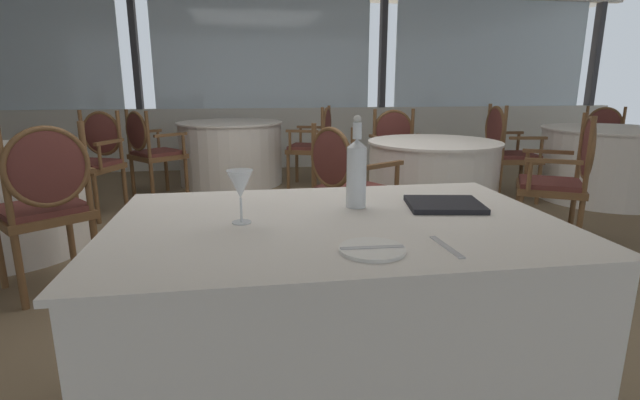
# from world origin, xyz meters

# --- Properties ---
(ground_plane) EXTENTS (14.02, 14.02, 0.00)m
(ground_plane) POSITION_xyz_m (0.00, 0.00, 0.00)
(ground_plane) COLOR #756047
(window_wall_far) EXTENTS (10.78, 0.14, 2.62)m
(window_wall_far) POSITION_xyz_m (0.00, 3.65, 1.05)
(window_wall_far) COLOR beige
(window_wall_far) RESTS_ON ground_plane
(foreground_table) EXTENTS (1.52, 1.00, 0.75)m
(foreground_table) POSITION_xyz_m (-0.00, -1.66, 0.37)
(foreground_table) COLOR white
(foreground_table) RESTS_ON ground_plane
(side_plate) EXTENTS (0.19, 0.19, 0.01)m
(side_plate) POSITION_xyz_m (0.04, -1.98, 0.75)
(side_plate) COLOR white
(side_plate) RESTS_ON foreground_table
(butter_knife) EXTENTS (0.18, 0.02, 0.00)m
(butter_knife) POSITION_xyz_m (0.04, -1.98, 0.76)
(butter_knife) COLOR silver
(butter_knife) RESTS_ON foreground_table
(dinner_fork) EXTENTS (0.03, 0.18, 0.00)m
(dinner_fork) POSITION_xyz_m (0.26, -1.99, 0.75)
(dinner_fork) COLOR silver
(dinner_fork) RESTS_ON foreground_table
(water_bottle) EXTENTS (0.07, 0.07, 0.34)m
(water_bottle) POSITION_xyz_m (0.11, -1.51, 0.88)
(water_bottle) COLOR white
(water_bottle) RESTS_ON foreground_table
(wine_glass) EXTENTS (0.09, 0.09, 0.18)m
(wine_glass) POSITION_xyz_m (-0.32, -1.65, 0.87)
(wine_glass) COLOR white
(wine_glass) RESTS_ON foreground_table
(menu_book) EXTENTS (0.30, 0.27, 0.02)m
(menu_book) POSITION_xyz_m (0.43, -1.56, 0.76)
(menu_book) COLOR black
(menu_book) RESTS_ON foreground_table
(background_table_0) EXTENTS (1.06, 1.06, 0.75)m
(background_table_0) POSITION_xyz_m (1.20, 0.40, 0.37)
(background_table_0) COLOR white
(background_table_0) RESTS_ON ground_plane
(dining_chair_0_0) EXTENTS (0.63, 0.65, 0.98)m
(dining_chair_0_0) POSITION_xyz_m (2.03, -0.08, 0.56)
(dining_chair_0_0) COLOR brown
(dining_chair_0_0) RESTS_ON ground_plane
(dining_chair_0_1) EXTENTS (0.54, 0.47, 0.94)m
(dining_chair_0_1) POSITION_xyz_m (1.20, 1.36, 0.55)
(dining_chair_0_1) COLOR brown
(dining_chair_0_1) RESTS_ON ground_plane
(dining_chair_0_2) EXTENTS (0.63, 0.65, 0.93)m
(dining_chair_0_2) POSITION_xyz_m (0.37, -0.08, 0.54)
(dining_chair_0_2) COLOR brown
(dining_chair_0_2) RESTS_ON ground_plane
(background_table_1) EXTENTS (1.20, 1.20, 0.75)m
(background_table_1) POSITION_xyz_m (-2.06, 0.42, 0.37)
(background_table_1) COLOR white
(background_table_1) RESTS_ON ground_plane
(dining_chair_1_0) EXTENTS (0.64, 0.60, 0.95)m
(dining_chair_1_0) POSITION_xyz_m (-1.67, 1.37, 0.56)
(dining_chair_1_0) COLOR brown
(dining_chair_1_0) RESTS_ON ground_plane
(dining_chair_1_2) EXTENTS (0.66, 0.65, 0.99)m
(dining_chair_1_2) POSITION_xyz_m (-1.42, -0.39, 0.58)
(dining_chair_1_2) COLOR brown
(dining_chair_1_2) RESTS_ON ground_plane
(background_table_2) EXTENTS (1.33, 1.33, 0.75)m
(background_table_2) POSITION_xyz_m (3.43, 1.16, 0.37)
(background_table_2) COLOR white
(background_table_2) RESTS_ON ground_plane
(dining_chair_2_0) EXTENTS (0.52, 0.57, 0.99)m
(dining_chair_2_0) POSITION_xyz_m (2.34, 1.28, 0.57)
(dining_chair_2_0) COLOR brown
(dining_chair_2_0) RESTS_ON ground_plane
(dining_chair_2_2) EXTENTS (0.66, 0.65, 0.92)m
(dining_chair_2_2) POSITION_xyz_m (4.08, 2.03, 0.54)
(dining_chair_2_2) COLOR brown
(dining_chair_2_2) RESTS_ON ground_plane
(background_table_3) EXTENTS (1.26, 1.26, 0.75)m
(background_table_3) POSITION_xyz_m (-0.47, 2.60, 0.37)
(background_table_3) COLOR white
(background_table_3) RESTS_ON ground_plane
(dining_chair_3_0) EXTENTS (0.59, 0.53, 0.95)m
(dining_chair_3_0) POSITION_xyz_m (-0.65, 3.64, 0.56)
(dining_chair_3_0) COLOR brown
(dining_chair_3_0) RESTS_ON ground_plane
(dining_chair_3_1) EXTENTS (0.65, 0.66, 0.93)m
(dining_chair_3_1) POSITION_xyz_m (-1.29, 1.93, 0.55)
(dining_chair_3_1) COLOR brown
(dining_chair_3_1) RESTS_ON ground_plane
(dining_chair_3_2) EXTENTS (0.59, 0.63, 0.94)m
(dining_chair_3_2) POSITION_xyz_m (0.51, 2.23, 0.55)
(dining_chair_3_2) COLOR brown
(dining_chair_3_2) RESTS_ON ground_plane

